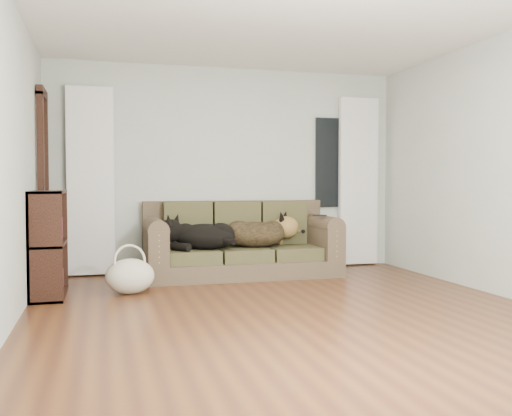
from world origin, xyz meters
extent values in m
plane|color=#462516|center=(0.00, 0.00, 0.00)|extent=(5.00, 5.00, 0.00)
plane|color=white|center=(0.00, 0.00, 2.60)|extent=(5.00, 5.00, 0.00)
cube|color=#B9BFB6|center=(0.00, 2.50, 1.30)|extent=(4.50, 0.04, 2.60)
cube|color=#B9BFB6|center=(-2.25, 0.00, 1.30)|extent=(0.04, 5.00, 2.60)
cube|color=#B9BFB6|center=(2.25, 0.00, 1.30)|extent=(0.04, 5.00, 2.60)
cube|color=white|center=(-1.70, 2.42, 1.15)|extent=(0.55, 0.08, 2.25)
cube|color=white|center=(1.80, 2.42, 1.15)|extent=(0.55, 0.08, 2.25)
cube|color=black|center=(1.45, 2.47, 1.40)|extent=(0.50, 0.03, 1.20)
cube|color=black|center=(-2.20, 2.05, 1.05)|extent=(0.07, 0.60, 2.10)
cube|color=#362919|center=(0.06, 1.97, 0.45)|extent=(2.31, 1.00, 0.94)
ellipsoid|color=black|center=(-0.45, 1.90, 0.48)|extent=(0.89, 0.80, 0.31)
ellipsoid|color=black|center=(0.26, 1.96, 0.49)|extent=(0.91, 0.75, 0.34)
cube|color=black|center=(1.00, 1.80, 0.73)|extent=(0.15, 0.20, 0.02)
ellipsoid|color=beige|center=(-1.31, 1.18, 0.16)|extent=(0.52, 0.41, 0.36)
cube|color=black|center=(-2.09, 1.28, 0.50)|extent=(0.36, 0.86, 1.05)
camera|label=1|loc=(-1.58, -4.70, 1.13)|focal=40.00mm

